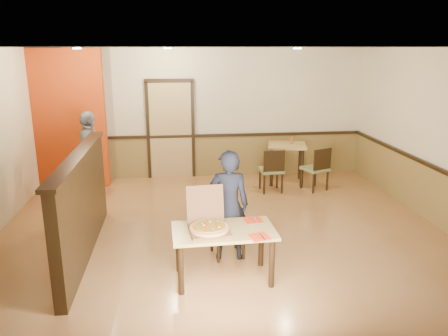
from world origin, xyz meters
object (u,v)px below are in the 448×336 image
object	(u,v)px
diner_chair	(226,221)
condiment	(292,140)
side_chair_right	(317,167)
pizza_box	(209,225)
main_table	(224,237)
side_chair_left	(272,169)
diner	(228,206)
side_table	(287,153)
passerby	(90,157)

from	to	relation	value
diner_chair	condiment	distance (m)	3.71
side_chair_right	pizza_box	distance (m)	4.10
main_table	side_chair_left	bearing A→B (deg)	65.65
diner	pizza_box	world-z (taller)	diner
main_table	pizza_box	xyz separation A→B (m)	(-0.18, -0.01, 0.17)
main_table	side_table	xyz separation A→B (m)	(1.79, 3.88, 0.09)
side_chair_left	side_chair_right	world-z (taller)	side_chair_right
side_table	passerby	world-z (taller)	passerby
side_chair_left	side_table	xyz separation A→B (m)	(0.45, 0.62, 0.17)
diner_chair	side_chair_right	size ratio (longest dim) A/B	0.98
side_chair_left	passerby	world-z (taller)	passerby
diner_chair	passerby	xyz separation A→B (m)	(-2.24, 2.51, 0.36)
pizza_box	side_table	bearing A→B (deg)	57.65
diner	pizza_box	distance (m)	0.65
side_chair_right	pizza_box	world-z (taller)	pizza_box
main_table	condiment	bearing A→B (deg)	62.10
passerby	pizza_box	distance (m)	3.76
side_chair_right	condiment	world-z (taller)	condiment
side_chair_left	side_chair_right	size ratio (longest dim) A/B	0.99
condiment	main_table	bearing A→B (deg)	-115.88
side_table	pizza_box	world-z (taller)	pizza_box
side_chair_left	diner	world-z (taller)	diner
passerby	pizza_box	bearing A→B (deg)	-160.19
passerby	condiment	size ratio (longest dim) A/B	11.83
side_table	pizza_box	size ratio (longest dim) A/B	1.58
main_table	side_chair_left	distance (m)	3.54
side_chair_left	side_chair_right	distance (m)	0.92
main_table	condiment	xyz separation A→B (m)	(1.91, 3.93, 0.34)
side_table	condiment	size ratio (longest dim) A/B	6.52
main_table	diner_chair	bearing A→B (deg)	78.59
diner_chair	pizza_box	distance (m)	0.81
side_table	diner_chair	bearing A→B (deg)	-117.76
side_chair_right	diner	distance (m)	3.46
diner_chair	condiment	bearing A→B (deg)	51.58
side_chair_left	condiment	distance (m)	0.97
diner_chair	side_chair_left	size ratio (longest dim) A/B	0.99
side_chair_left	condiment	xyz separation A→B (m)	(0.56, 0.66, 0.42)
main_table	side_chair_right	distance (m)	3.98
pizza_box	condiment	bearing A→B (deg)	56.58
side_chair_right	diner	world-z (taller)	diner
main_table	condiment	distance (m)	4.38
side_table	diner	distance (m)	3.72
diner	main_table	bearing A→B (deg)	82.11
diner_chair	side_chair_right	world-z (taller)	side_chair_right
side_table	diner	bearing A→B (deg)	-116.55
diner_chair	passerby	world-z (taller)	passerby
pizza_box	side_chair_left	bearing A→B (deg)	59.57
side_chair_right	passerby	world-z (taller)	passerby
passerby	pizza_box	world-z (taller)	passerby
diner_chair	pizza_box	size ratio (longest dim) A/B	1.48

